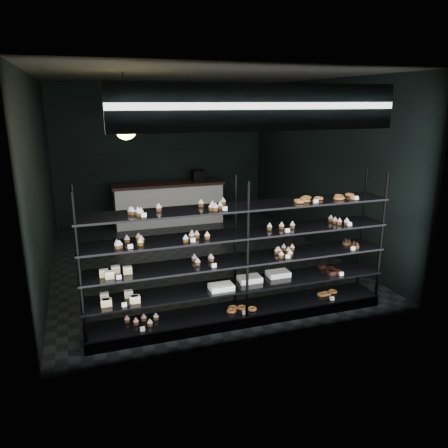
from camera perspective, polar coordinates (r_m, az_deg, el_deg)
name	(u,v)px	position (r m, az deg, el deg)	size (l,w,h in m)	color
room	(194,173)	(7.71, -3.93, 6.71)	(5.01, 6.01, 3.20)	black
display_shelf	(239,276)	(5.70, 2.01, -6.79)	(4.00, 0.50, 1.91)	black
signage	(263,107)	(4.84, 5.06, 14.95)	(3.30, 0.05, 0.50)	#0B1D3A
pendant_lamp	(126,129)	(6.18, -12.71, 12.05)	(0.29, 0.29, 0.88)	black
service_counter	(169,203)	(10.32, -7.18, 2.75)	(2.58, 0.65, 1.23)	silver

